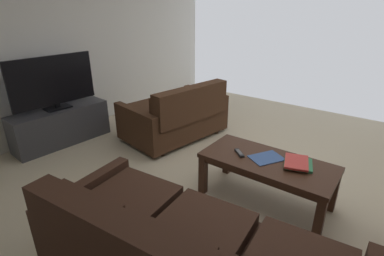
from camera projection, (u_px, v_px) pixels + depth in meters
The scene contains 9 objects.
ground_plane at pixel (258, 183), 3.22m from camera, with size 5.99×5.73×0.01m, color beige.
wall_right at pixel (78, 43), 4.36m from camera, with size 0.12×5.73×2.52m, color silver.
loveseat_near at pixel (177, 115), 4.18m from camera, with size 1.10×1.51×0.81m.
coffee_table at pixel (267, 166), 2.78m from camera, with size 1.22×0.57×0.46m.
tv_stand at pixel (61, 126), 4.05m from camera, with size 0.48×1.29×0.50m.
flat_tv at pixel (53, 82), 3.81m from camera, with size 0.22×1.10×0.70m.
book_stack at pixel (297, 163), 2.66m from camera, with size 0.30×0.34×0.04m.
tv_remote at pixel (239, 153), 2.86m from camera, with size 0.15×0.14×0.02m.
loose_magazine at pixel (266, 158), 2.78m from camera, with size 0.21×0.30×0.01m, color #385693.
Camera 1 is at (-1.05, 2.62, 1.81)m, focal length 27.59 mm.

